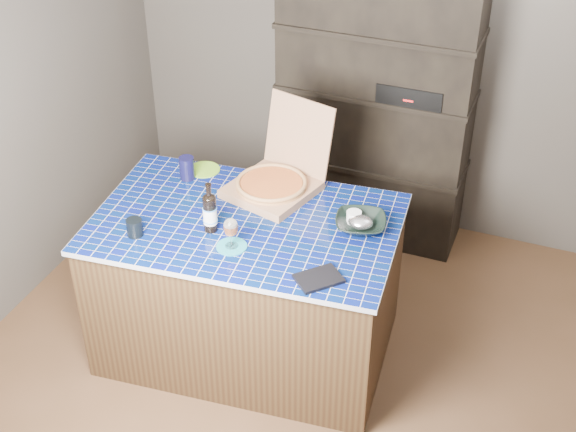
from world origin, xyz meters
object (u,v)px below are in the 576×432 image
at_px(mead_bottle, 210,212).
at_px(wine_glass, 231,228).
at_px(pizza_box, 274,181).
at_px(dvd_case, 319,279).
at_px(kitchen_island, 248,286).
at_px(bowl, 361,223).

bearing_deg(mead_bottle, wine_glass, -30.78).
height_order(pizza_box, dvd_case, pizza_box).
relative_size(pizza_box, wine_glass, 3.68).
distance_m(mead_bottle, dvd_case, 0.68).
height_order(mead_bottle, wine_glass, mead_bottle).
distance_m(kitchen_island, pizza_box, 0.59).
relative_size(pizza_box, mead_bottle, 2.17).
height_order(dvd_case, bowl, bowl).
xyz_separation_m(pizza_box, wine_glass, (-0.00, -0.55, 0.05)).
bearing_deg(kitchen_island, dvd_case, -36.82).
bearing_deg(bowl, dvd_case, -97.07).
bearing_deg(kitchen_island, mead_bottle, -140.02).
height_order(pizza_box, mead_bottle, pizza_box).
distance_m(kitchen_island, bowl, 0.75).
relative_size(kitchen_island, pizza_box, 2.77).
bearing_deg(dvd_case, wine_glass, -146.74).
height_order(kitchen_island, mead_bottle, mead_bottle).
xyz_separation_m(kitchen_island, wine_glass, (0.03, -0.23, 0.55)).
xyz_separation_m(kitchen_island, mead_bottle, (-0.13, -0.13, 0.54)).
xyz_separation_m(wine_glass, bowl, (0.54, 0.38, -0.08)).
height_order(pizza_box, wine_glass, pizza_box).
height_order(kitchen_island, pizza_box, pizza_box).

